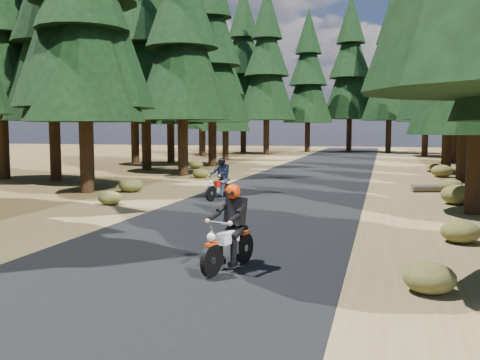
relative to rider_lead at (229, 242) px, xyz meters
name	(u,v)px	position (x,y,z in m)	size (l,w,h in m)	color
ground	(223,233)	(-1.04, 3.11, -0.50)	(120.00, 120.00, 0.00)	#473819
road	(268,204)	(-1.04, 8.11, -0.49)	(6.00, 100.00, 0.01)	black
shoulder_l	(138,199)	(-5.64, 8.11, -0.49)	(3.20, 100.00, 0.01)	brown
shoulder_r	(418,209)	(3.56, 8.11, -0.49)	(3.20, 100.00, 0.01)	brown
pine_forest	(324,36)	(-1.06, 24.16, 7.39)	(34.59, 55.08, 16.32)	black
understory_shrubs	(319,189)	(0.36, 10.28, -0.23)	(14.65, 30.30, 0.64)	#474C1E
rider_lead	(229,242)	(0.00, 0.00, 0.00)	(0.91, 1.72, 1.47)	white
rider_follow	(220,186)	(-2.85, 8.66, -0.02)	(0.93, 1.66, 1.42)	#A5180B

